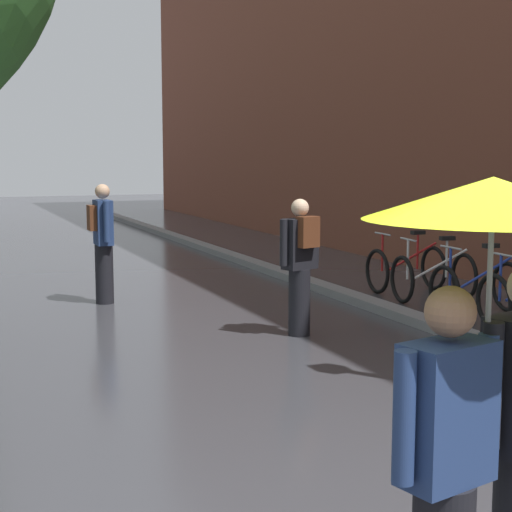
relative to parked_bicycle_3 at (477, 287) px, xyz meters
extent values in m
cube|color=slate|center=(-1.07, 4.16, -0.32)|extent=(0.30, 36.00, 0.12)
torus|color=black|center=(-0.37, -0.82, -0.03)|extent=(0.08, 0.70, 0.70)
cylinder|color=#233DA8|center=(-0.29, -0.82, 0.26)|extent=(0.04, 0.04, 0.58)
cylinder|color=#9E9EA3|center=(-0.29, -0.82, 0.55)|extent=(0.04, 0.46, 0.03)
torus|color=black|center=(-0.51, 0.01, -0.03)|extent=(0.08, 0.70, 0.70)
torus|color=black|center=(0.51, -0.01, -0.03)|extent=(0.08, 0.70, 0.70)
cylinder|color=#233DA8|center=(0.10, 0.00, 0.17)|extent=(0.88, 0.06, 0.43)
cylinder|color=#233DA8|center=(0.20, -0.01, 0.25)|extent=(0.04, 0.04, 0.55)
cube|color=black|center=(0.20, -0.01, 0.55)|extent=(0.22, 0.11, 0.06)
cylinder|color=#233DA8|center=(-0.43, 0.01, 0.26)|extent=(0.04, 0.04, 0.58)
cylinder|color=#9E9EA3|center=(-0.43, 0.01, 0.55)|extent=(0.04, 0.46, 0.03)
torus|color=black|center=(-0.48, 1.09, -0.03)|extent=(0.13, 0.70, 0.70)
torus|color=black|center=(0.54, 0.99, -0.03)|extent=(0.13, 0.70, 0.70)
cylinder|color=silver|center=(0.13, 1.03, 0.17)|extent=(0.88, 0.12, 0.43)
cylinder|color=silver|center=(0.24, 1.02, 0.25)|extent=(0.04, 0.04, 0.55)
cube|color=black|center=(0.24, 1.02, 0.55)|extent=(0.23, 0.12, 0.06)
cylinder|color=silver|center=(-0.39, 1.08, 0.26)|extent=(0.04, 0.04, 0.58)
cylinder|color=#9E9EA3|center=(-0.39, 1.08, 0.55)|extent=(0.07, 0.46, 0.03)
torus|color=black|center=(-0.39, 1.92, -0.03)|extent=(0.08, 0.70, 0.70)
torus|color=black|center=(0.63, 1.90, -0.03)|extent=(0.08, 0.70, 0.70)
cylinder|color=red|center=(0.22, 1.91, 0.17)|extent=(0.88, 0.06, 0.43)
cylinder|color=red|center=(0.32, 1.91, 0.25)|extent=(0.04, 0.04, 0.55)
cube|color=black|center=(0.32, 1.91, 0.55)|extent=(0.22, 0.11, 0.06)
cylinder|color=red|center=(-0.31, 1.92, 0.26)|extent=(0.04, 0.04, 0.58)
cylinder|color=#9E9EA3|center=(-0.31, 1.92, 0.55)|extent=(0.04, 0.46, 0.03)
cube|color=navy|center=(-4.76, -5.93, 0.71)|extent=(0.44, 0.31, 0.59)
sphere|color=#9E7051|center=(-4.76, -5.93, 1.13)|extent=(0.21, 0.21, 0.21)
cylinder|color=navy|center=(-5.00, -5.99, 0.74)|extent=(0.09, 0.09, 0.53)
cylinder|color=navy|center=(-4.51, -5.87, 0.74)|extent=(0.09, 0.09, 0.53)
cylinder|color=black|center=(-4.48, -5.87, 0.78)|extent=(0.09, 0.09, 0.55)
cylinder|color=#9E9EA3|center=(-4.50, -5.85, 0.97)|extent=(0.02, 0.02, 1.08)
cone|color=#BCE019|center=(-4.50, -5.85, 1.58)|extent=(1.09, 1.09, 0.18)
cylinder|color=black|center=(-4.48, 2.70, 0.05)|extent=(0.26, 0.26, 0.86)
cube|color=navy|center=(-4.48, 2.70, 0.80)|extent=(0.22, 0.40, 0.64)
sphere|color=tan|center=(-4.48, 2.70, 1.25)|extent=(0.21, 0.21, 0.21)
cylinder|color=navy|center=(-4.48, 2.95, 0.83)|extent=(0.09, 0.09, 0.58)
cylinder|color=navy|center=(-4.48, 2.45, 0.83)|extent=(0.09, 0.09, 0.58)
cube|color=#592D19|center=(-4.62, 2.70, 0.87)|extent=(0.14, 0.26, 0.36)
cylinder|color=black|center=(-2.73, -0.20, 0.02)|extent=(0.26, 0.26, 0.80)
cube|color=black|center=(-2.73, -0.20, 0.72)|extent=(0.45, 0.32, 0.60)
sphere|color=beige|center=(-2.73, -0.20, 1.15)|extent=(0.21, 0.21, 0.21)
cylinder|color=black|center=(-2.97, -0.27, 0.75)|extent=(0.09, 0.09, 0.54)
cylinder|color=black|center=(-2.49, -0.13, 0.75)|extent=(0.09, 0.09, 0.54)
cube|color=#592D19|center=(-2.69, -0.34, 0.87)|extent=(0.29, 0.21, 0.36)
camera|label=1|loc=(-6.64, -8.50, 1.75)|focal=54.95mm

